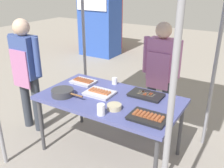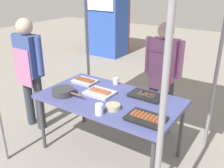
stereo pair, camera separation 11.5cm
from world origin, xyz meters
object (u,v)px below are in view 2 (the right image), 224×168
object	(u,v)px
tray_spring_rolls	(146,118)
cooking_wok	(63,91)
tray_meat_skewers	(146,96)
vendor_woman	(163,70)
customer_nearby	(29,66)
tray_grilled_sausages	(100,93)
drink_cup_by_wok	(116,81)
condiment_bowl	(113,107)
neighbor_stall_right	(107,22)
drink_cup_near_edge	(99,109)
stall_table	(110,102)
neighbor_stall_left	(111,22)
tray_pork_links	(85,81)

from	to	relation	value
tray_spring_rolls	cooking_wok	distance (m)	1.06
tray_meat_skewers	vendor_woman	distance (m)	0.60
customer_nearby	tray_grilled_sausages	bearing A→B (deg)	5.02
tray_meat_skewers	drink_cup_by_wok	distance (m)	0.52
tray_spring_rolls	drink_cup_by_wok	distance (m)	0.94
tray_spring_rolls	vendor_woman	size ratio (longest dim) A/B	0.24
tray_meat_skewers	drink_cup_by_wok	bearing A→B (deg)	165.16
tray_meat_skewers	condiment_bowl	distance (m)	0.48
neighbor_stall_right	customer_nearby	bearing A→B (deg)	-70.29
cooking_wok	neighbor_stall_right	distance (m)	4.44
tray_grilled_sausages	drink_cup_near_edge	world-z (taller)	drink_cup_near_edge
stall_table	neighbor_stall_left	world-z (taller)	neighbor_stall_left
tray_meat_skewers	tray_spring_rolls	world-z (taller)	tray_spring_rolls
drink_cup_near_edge	neighbor_stall_left	distance (m)	5.51
tray_meat_skewers	customer_nearby	size ratio (longest dim) A/B	0.25
cooking_wok	customer_nearby	distance (m)	0.78
drink_cup_near_edge	customer_nearby	world-z (taller)	customer_nearby
neighbor_stall_left	drink_cup_near_edge	bearing A→B (deg)	-57.40
cooking_wok	vendor_woman	xyz separation A→B (m)	(0.77, 1.07, 0.10)
condiment_bowl	vendor_woman	size ratio (longest dim) A/B	0.10
neighbor_stall_left	vendor_woman	bearing A→B (deg)	-47.76
drink_cup_near_edge	stall_table	bearing A→B (deg)	109.31
tray_grilled_sausages	tray_spring_rolls	xyz separation A→B (m)	(0.71, -0.23, 0.00)
tray_pork_links	neighbor_stall_left	distance (m)	4.67
cooking_wok	vendor_woman	distance (m)	1.32
vendor_woman	neighbor_stall_right	bearing A→B (deg)	-44.70
tray_meat_skewers	drink_cup_by_wok	xyz separation A→B (m)	(-0.50, 0.13, 0.03)
tray_spring_rolls	condiment_bowl	distance (m)	0.38
tray_spring_rolls	drink_cup_near_edge	world-z (taller)	drink_cup_near_edge
stall_table	tray_spring_rolls	world-z (taller)	tray_spring_rolls
tray_meat_skewers	condiment_bowl	xyz separation A→B (m)	(-0.15, -0.46, 0.01)
tray_pork_links	tray_spring_rolls	xyz separation A→B (m)	(1.09, -0.42, 0.00)
tray_pork_links	drink_cup_near_edge	distance (m)	0.87
drink_cup_near_edge	condiment_bowl	bearing A→B (deg)	72.68
stall_table	vendor_woman	bearing A→B (deg)	71.24
drink_cup_by_wok	neighbor_stall_left	xyz separation A→B (m)	(-2.67, 3.88, 0.02)
condiment_bowl	tray_meat_skewers	bearing A→B (deg)	71.36
tray_meat_skewers	neighbor_stall_left	size ratio (longest dim) A/B	0.24
tray_pork_links	cooking_wok	xyz separation A→B (m)	(0.03, -0.43, 0.02)
stall_table	tray_grilled_sausages	distance (m)	0.16
tray_spring_rolls	neighbor_stall_right	distance (m)	5.01
tray_spring_rolls	customer_nearby	size ratio (longest dim) A/B	0.24
tray_grilled_sausages	neighbor_stall_right	distance (m)	4.40
stall_table	neighbor_stall_left	bearing A→B (deg)	123.63
drink_cup_by_wok	condiment_bowl	bearing A→B (deg)	-59.62
stall_table	tray_spring_rolls	distance (m)	0.61
customer_nearby	neighbor_stall_left	bearing A→B (deg)	110.08
tray_spring_rolls	neighbor_stall_left	world-z (taller)	neighbor_stall_left
cooking_wok	vendor_woman	bearing A→B (deg)	54.03
tray_spring_rolls	condiment_bowl	world-z (taller)	same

